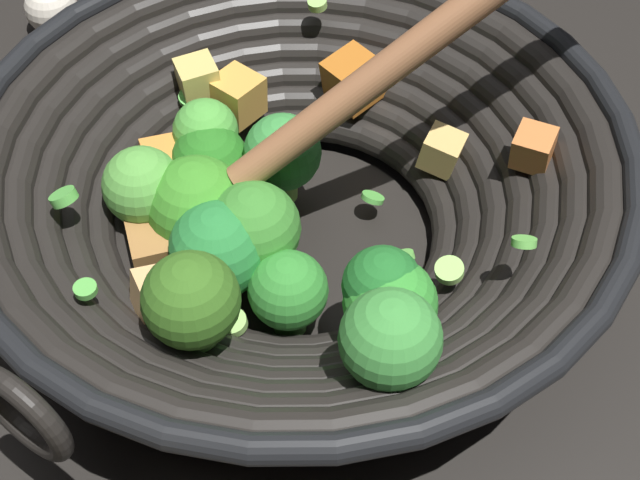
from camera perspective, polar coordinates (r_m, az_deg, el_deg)
The scene contains 3 objects.
ground_plane at distance 0.55m, azimuth -1.31°, elevation -0.54°, with size 4.00×4.00×0.00m, color black.
wok at distance 0.50m, azimuth -1.66°, elevation 3.49°, with size 0.40×0.37×0.24m.
garlic_bulb at distance 0.72m, azimuth -16.45°, elevation 13.75°, with size 0.04×0.04×0.04m, color silver.
Camera 1 is at (-0.33, -0.11, 0.42)m, focal length 51.15 mm.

